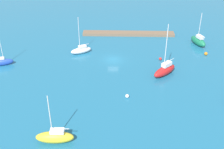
{
  "coord_description": "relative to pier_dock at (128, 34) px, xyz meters",
  "views": [
    {
      "loc": [
        -1.48,
        60.65,
        31.55
      ],
      "look_at": [
        0.0,
        9.45,
        1.5
      ],
      "focal_mm": 46.15,
      "sensor_mm": 36.0,
      "label": 1
    }
  ],
  "objects": [
    {
      "name": "water",
      "position": [
        3.93,
        15.57,
        -0.36
      ],
      "size": [
        160.0,
        160.0,
        0.0
      ],
      "primitive_type": "plane",
      "color": "#1E668C",
      "rests_on": "ground"
    },
    {
      "name": "pier_dock",
      "position": [
        0.0,
        0.0,
        0.0
      ],
      "size": [
        25.74,
        2.81,
        0.73
      ],
      "primitive_type": "cube",
      "color": "brown",
      "rests_on": "ground"
    },
    {
      "name": "sailboat_red_west_end",
      "position": [
        -7.32,
        22.25,
        0.81
      ],
      "size": [
        5.99,
        5.82,
        11.6
      ],
      "rotation": [
        0.0,
        0.0,
        0.76
      ],
      "color": "red",
      "rests_on": "water"
    },
    {
      "name": "sailboat_yellow_inner_mooring",
      "position": [
        12.16,
        43.35,
        0.69
      ],
      "size": [
        5.93,
        2.02,
        8.63
      ],
      "rotation": [
        0.0,
        0.0,
        0.03
      ],
      "color": "yellow",
      "rests_on": "water"
    },
    {
      "name": "sailboat_white_lone_south",
      "position": [
        11.95,
        12.16,
        0.48
      ],
      "size": [
        5.44,
        3.98,
        9.33
      ],
      "rotation": [
        0.0,
        0.0,
        0.48
      ],
      "color": "white",
      "rests_on": "water"
    },
    {
      "name": "sailboat_green_far_north",
      "position": [
        -18.11,
        6.36,
        0.78
      ],
      "size": [
        3.93,
        6.04,
        8.59
      ],
      "rotation": [
        0.0,
        0.0,
        5.1
      ],
      "color": "#19724C",
      "rests_on": "water"
    },
    {
      "name": "sailboat_blue_off_beacon",
      "position": [
        29.03,
        18.92,
        0.52
      ],
      "size": [
        4.72,
        2.62,
        8.68
      ],
      "rotation": [
        0.0,
        0.0,
        3.45
      ],
      "color": "#2347B2",
      "rests_on": "water"
    },
    {
      "name": "mooring_buoy_white",
      "position": [
        0.87,
        31.08,
        -0.0
      ],
      "size": [
        0.72,
        0.72,
        0.72
      ],
      "primitive_type": "sphere",
      "color": "white",
      "rests_on": "water"
    },
    {
      "name": "mooring_buoy_orange",
      "position": [
        -18.7,
        12.41,
        0.04
      ],
      "size": [
        0.8,
        0.8,
        0.8
      ],
      "primitive_type": "sphere",
      "color": "orange",
      "rests_on": "water"
    },
    {
      "name": "mooring_buoy_red",
      "position": [
        -7.26,
        15.35,
        -0.03
      ],
      "size": [
        0.67,
        0.67,
        0.67
      ],
      "primitive_type": "sphere",
      "color": "red",
      "rests_on": "water"
    }
  ]
}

